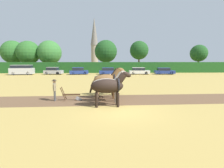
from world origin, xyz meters
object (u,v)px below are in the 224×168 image
(draft_horse_lead_left, at_px, (109,86))
(parked_car_center_right, at_px, (139,71))
(tree_right, at_px, (199,53))
(draft_horse_trail_right, at_px, (107,79))
(plow, at_px, (73,96))
(draft_horse_lead_right, at_px, (108,84))
(parked_car_center, at_px, (108,71))
(tree_left, at_px, (28,53))
(church_spire, at_px, (94,42))
(farmer_at_plow, at_px, (55,89))
(tree_center_left, at_px, (49,53))
(farmer_beside_team, at_px, (110,81))
(parked_car_center_left, at_px, (78,71))
(parked_van, at_px, (22,70))
(draft_horse_trail_left, at_px, (107,80))
(parked_car_left, at_px, (53,71))
(tree_center, at_px, (106,51))
(tree_center_right, at_px, (139,50))
(parked_car_right, at_px, (164,71))
(tree_far_left, at_px, (13,52))

(draft_horse_lead_left, bearing_deg, parked_car_center_right, 73.36)
(tree_right, distance_m, draft_horse_lead_left, 44.74)
(draft_horse_trail_right, distance_m, plow, 3.41)
(draft_horse_lead_right, xyz_separation_m, draft_horse_trail_right, (-0.06, 2.51, 0.10))
(parked_car_center, bearing_deg, tree_left, 153.47)
(tree_right, height_order, church_spire, church_spire)
(church_spire, xyz_separation_m, farmer_at_plow, (0.33, -63.86, -10.13))
(tree_left, height_order, tree_center_left, tree_center_left)
(farmer_beside_team, relative_size, parked_car_center_left, 0.40)
(draft_horse_lead_left, relative_size, parked_van, 0.58)
(draft_horse_lead_left, height_order, plow, draft_horse_lead_left)
(draft_horse_trail_left, relative_size, parked_car_left, 0.65)
(tree_center_left, height_order, tree_right, tree_center_left)
(draft_horse_lead_right, relative_size, parked_car_left, 0.69)
(tree_left, xyz_separation_m, parked_van, (2.61, -9.92, -4.03))
(tree_center, bearing_deg, tree_center_right, 7.74)
(church_spire, bearing_deg, parked_van, -108.87)
(plow, xyz_separation_m, parked_car_left, (-8.72, 25.55, 0.44))
(tree_center_right, bearing_deg, tree_right, -7.72)
(plow, distance_m, farmer_beside_team, 4.96)
(parked_car_center_left, bearing_deg, farmer_beside_team, -85.55)
(parked_car_center, bearing_deg, tree_center_left, 146.96)
(parked_car_left, bearing_deg, parked_car_center, 6.43)
(draft_horse_lead_right, relative_size, parked_car_center_right, 0.62)
(draft_horse_trail_right, relative_size, parked_car_right, 0.60)
(tree_center_left, xyz_separation_m, draft_horse_lead_right, (14.67, -34.96, -3.79))
(parked_car_left, xyz_separation_m, parked_car_right, (24.34, -0.78, -0.05))
(tree_center_right, xyz_separation_m, draft_horse_trail_right, (-9.75, -34.76, -4.45))
(draft_horse_lead_left, relative_size, farmer_at_plow, 1.74)
(tree_center, relative_size, draft_horse_trail_right, 3.24)
(tree_far_left, bearing_deg, tree_center_left, -8.74)
(tree_center_right, bearing_deg, plow, -108.58)
(church_spire, bearing_deg, tree_left, -118.71)
(draft_horse_trail_left, bearing_deg, parked_car_center_right, 71.74)
(draft_horse_lead_left, relative_size, parked_car_left, 0.68)
(parked_van, height_order, parked_car_right, parked_van)
(tree_center_right, relative_size, parked_car_right, 1.92)
(tree_left, distance_m, draft_horse_lead_right, 40.84)
(tree_center, relative_size, plow, 5.43)
(parked_van, relative_size, parked_car_left, 1.17)
(tree_center_right, xyz_separation_m, church_spire, (-14.02, 27.10, 5.20))
(tree_far_left, relative_size, draft_horse_lead_right, 2.97)
(draft_horse_trail_right, bearing_deg, draft_horse_lead_left, -90.08)
(parked_van, height_order, parked_car_center_left, parked_van)
(draft_horse_lead_left, relative_size, draft_horse_lead_right, 1.00)
(tree_center_left, xyz_separation_m, parked_car_center, (15.38, -9.08, -4.39))
(tree_center_left, height_order, church_spire, church_spire)
(tree_center, distance_m, parked_car_center_left, 12.85)
(parked_van, height_order, parked_car_center_right, parked_van)
(parked_car_left, bearing_deg, tree_center, 47.88)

